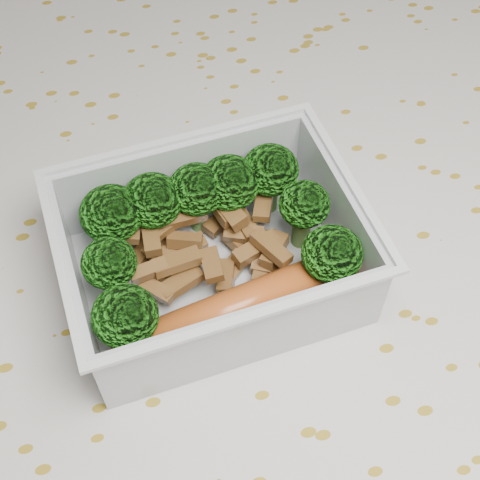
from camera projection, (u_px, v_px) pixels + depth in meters
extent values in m
cube|color=brown|center=(237.00, 291.00, 0.49)|extent=(1.40, 0.90, 0.04)
cube|color=silver|center=(237.00, 274.00, 0.47)|extent=(1.46, 0.96, 0.01)
cube|color=silver|center=(214.00, 276.00, 0.46)|extent=(0.19, 0.16, 0.00)
cube|color=silver|center=(183.00, 175.00, 0.47)|extent=(0.18, 0.02, 0.06)
cube|color=silver|center=(248.00, 336.00, 0.40)|extent=(0.18, 0.02, 0.06)
cube|color=silver|center=(337.00, 213.00, 0.45)|extent=(0.02, 0.13, 0.06)
cube|color=silver|center=(78.00, 288.00, 0.42)|extent=(0.02, 0.13, 0.06)
cube|color=silver|center=(178.00, 139.00, 0.45)|extent=(0.19, 0.02, 0.00)
cube|color=silver|center=(251.00, 317.00, 0.37)|extent=(0.19, 0.02, 0.00)
cube|color=silver|center=(350.00, 181.00, 0.43)|extent=(0.02, 0.14, 0.00)
cube|color=silver|center=(59.00, 261.00, 0.39)|extent=(0.02, 0.14, 0.00)
cylinder|color=#608C3F|center=(117.00, 238.00, 0.46)|extent=(0.01, 0.01, 0.02)
ellipsoid|color=#238418|center=(111.00, 214.00, 0.44)|extent=(0.04, 0.04, 0.04)
cylinder|color=#608C3F|center=(156.00, 225.00, 0.47)|extent=(0.01, 0.01, 0.03)
ellipsoid|color=#238418|center=(152.00, 200.00, 0.45)|extent=(0.04, 0.04, 0.03)
cylinder|color=#608C3F|center=(199.00, 214.00, 0.47)|extent=(0.01, 0.01, 0.03)
ellipsoid|color=#238418|center=(197.00, 189.00, 0.45)|extent=(0.04, 0.04, 0.03)
cylinder|color=#608C3F|center=(230.00, 208.00, 0.48)|extent=(0.01, 0.01, 0.02)
ellipsoid|color=#238418|center=(229.00, 183.00, 0.46)|extent=(0.04, 0.04, 0.04)
cylinder|color=#608C3F|center=(269.00, 195.00, 0.49)|extent=(0.01, 0.01, 0.03)
ellipsoid|color=#238418|center=(270.00, 170.00, 0.46)|extent=(0.04, 0.04, 0.03)
cylinder|color=#608C3F|center=(116.00, 286.00, 0.44)|extent=(0.01, 0.01, 0.03)
ellipsoid|color=#238418|center=(109.00, 263.00, 0.42)|extent=(0.04, 0.04, 0.03)
cylinder|color=#608C3F|center=(301.00, 229.00, 0.46)|extent=(0.01, 0.01, 0.03)
ellipsoid|color=#238418|center=(304.00, 204.00, 0.44)|extent=(0.03, 0.03, 0.03)
cylinder|color=#608C3F|center=(131.00, 338.00, 0.42)|extent=(0.01, 0.01, 0.03)
ellipsoid|color=#238418|center=(125.00, 316.00, 0.40)|extent=(0.04, 0.04, 0.03)
cylinder|color=#608C3F|center=(327.00, 277.00, 0.44)|extent=(0.01, 0.01, 0.03)
ellipsoid|color=#238418|center=(332.00, 254.00, 0.42)|extent=(0.04, 0.04, 0.03)
cube|color=brown|center=(166.00, 223.00, 0.46)|extent=(0.03, 0.03, 0.01)
cube|color=brown|center=(181.00, 283.00, 0.44)|extent=(0.03, 0.02, 0.01)
cube|color=brown|center=(149.00, 271.00, 0.43)|extent=(0.03, 0.01, 0.01)
cube|color=brown|center=(235.00, 265.00, 0.46)|extent=(0.03, 0.03, 0.01)
cube|color=brown|center=(263.00, 204.00, 0.47)|extent=(0.02, 0.03, 0.01)
cube|color=brown|center=(271.00, 248.00, 0.44)|extent=(0.02, 0.03, 0.01)
cube|color=brown|center=(258.00, 240.00, 0.47)|extent=(0.03, 0.01, 0.01)
cube|color=brown|center=(261.00, 270.00, 0.46)|extent=(0.02, 0.03, 0.01)
cube|color=brown|center=(238.00, 244.00, 0.47)|extent=(0.02, 0.03, 0.01)
cube|color=brown|center=(133.00, 227.00, 0.45)|extent=(0.02, 0.03, 0.01)
cube|color=brown|center=(223.00, 217.00, 0.48)|extent=(0.03, 0.03, 0.01)
cube|color=brown|center=(186.00, 254.00, 0.46)|extent=(0.03, 0.03, 0.01)
cube|color=brown|center=(144.00, 252.00, 0.46)|extent=(0.03, 0.03, 0.01)
cube|color=brown|center=(270.00, 265.00, 0.45)|extent=(0.03, 0.02, 0.01)
cube|color=brown|center=(212.00, 265.00, 0.43)|extent=(0.01, 0.02, 0.01)
cube|color=brown|center=(164.00, 281.00, 0.45)|extent=(0.02, 0.02, 0.01)
cube|color=brown|center=(232.00, 214.00, 0.46)|extent=(0.02, 0.03, 0.01)
cube|color=brown|center=(183.00, 249.00, 0.46)|extent=(0.03, 0.02, 0.01)
cube|color=brown|center=(158.00, 290.00, 0.43)|extent=(0.02, 0.02, 0.01)
cube|color=brown|center=(177.00, 262.00, 0.43)|extent=(0.03, 0.02, 0.01)
cube|color=brown|center=(244.00, 234.00, 0.46)|extent=(0.03, 0.02, 0.01)
cube|color=brown|center=(185.00, 241.00, 0.46)|extent=(0.03, 0.02, 0.01)
cube|color=brown|center=(152.00, 239.00, 0.45)|extent=(0.01, 0.02, 0.01)
cube|color=brown|center=(274.00, 250.00, 0.45)|extent=(0.03, 0.03, 0.01)
cube|color=brown|center=(256.00, 249.00, 0.45)|extent=(0.04, 0.02, 0.01)
cube|color=brown|center=(183.00, 217.00, 0.46)|extent=(0.03, 0.02, 0.01)
cube|color=brown|center=(177.00, 267.00, 0.46)|extent=(0.03, 0.01, 0.01)
cube|color=brown|center=(224.00, 212.00, 0.46)|extent=(0.02, 0.02, 0.01)
cube|color=brown|center=(164.00, 260.00, 0.45)|extent=(0.03, 0.03, 0.01)
cube|color=brown|center=(146.00, 241.00, 0.47)|extent=(0.03, 0.02, 0.01)
cube|color=brown|center=(245.00, 226.00, 0.46)|extent=(0.02, 0.03, 0.01)
cube|color=brown|center=(227.00, 278.00, 0.45)|extent=(0.02, 0.03, 0.01)
cylinder|color=#AC4D1C|center=(240.00, 307.00, 0.42)|extent=(0.15, 0.05, 0.03)
sphere|color=#AC4D1C|center=(338.00, 268.00, 0.44)|extent=(0.03, 0.03, 0.03)
sphere|color=#AC4D1C|center=(133.00, 350.00, 0.41)|extent=(0.03, 0.03, 0.03)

